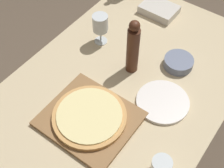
% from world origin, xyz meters
% --- Properties ---
extents(ground_plane, '(12.00, 12.00, 0.00)m').
position_xyz_m(ground_plane, '(0.00, 0.00, 0.00)').
color(ground_plane, brown).
extents(dining_table, '(0.86, 1.33, 0.73)m').
position_xyz_m(dining_table, '(0.00, 0.00, 0.63)').
color(dining_table, '#CCB78E').
rests_on(dining_table, ground_plane).
extents(cutting_board, '(0.35, 0.31, 0.02)m').
position_xyz_m(cutting_board, '(0.00, -0.24, 0.74)').
color(cutting_board, olive).
rests_on(cutting_board, dining_table).
extents(pizza, '(0.29, 0.29, 0.02)m').
position_xyz_m(pizza, '(0.00, -0.24, 0.76)').
color(pizza, tan).
rests_on(pizza, cutting_board).
extents(pepper_mill, '(0.05, 0.05, 0.28)m').
position_xyz_m(pepper_mill, '(-0.02, 0.09, 0.86)').
color(pepper_mill, '#4C2819').
rests_on(pepper_mill, dining_table).
extents(wine_glass, '(0.07, 0.07, 0.16)m').
position_xyz_m(wine_glass, '(-0.24, 0.14, 0.84)').
color(wine_glass, silver).
rests_on(wine_glass, dining_table).
extents(small_bowl, '(0.13, 0.13, 0.04)m').
position_xyz_m(small_bowl, '(0.14, 0.23, 0.75)').
color(small_bowl, slate).
rests_on(small_bowl, dining_table).
extents(drinking_tumbler, '(0.07, 0.07, 0.08)m').
position_xyz_m(drinking_tumbler, '(0.34, -0.26, 0.77)').
color(drinking_tumbler, silver).
rests_on(drinking_tumbler, dining_table).
extents(dinner_plate, '(0.22, 0.22, 0.01)m').
position_xyz_m(dinner_plate, '(0.19, 0.01, 0.74)').
color(dinner_plate, white).
rests_on(dinner_plate, dining_table).
extents(food_container, '(0.19, 0.13, 0.04)m').
position_xyz_m(food_container, '(-0.12, 0.50, 0.75)').
color(food_container, beige).
rests_on(food_container, dining_table).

